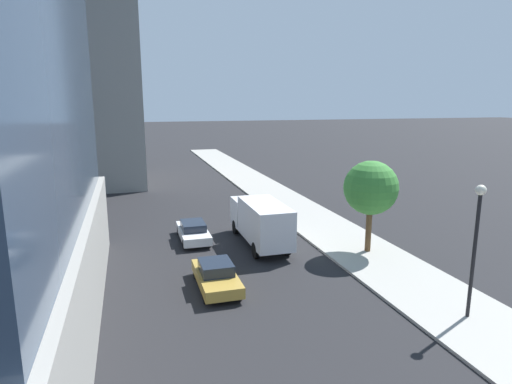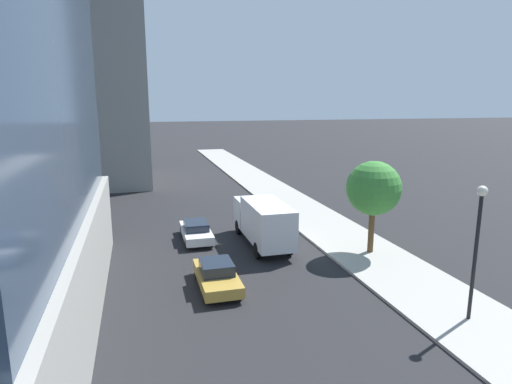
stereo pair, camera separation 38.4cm
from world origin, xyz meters
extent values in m
cube|color=#9E9B93|center=(7.87, 20.00, 0.07)|extent=(4.96, 120.00, 0.15)
cube|color=gray|center=(-11.04, 50.36, 17.98)|extent=(13.60, 14.47, 35.97)
cylinder|color=black|center=(7.87, 11.12, 2.88)|extent=(0.16, 0.16, 5.46)
sphere|color=silver|center=(7.87, 11.12, 5.79)|extent=(0.44, 0.44, 0.44)
cylinder|color=brown|center=(8.10, 19.87, 1.55)|extent=(0.36, 0.36, 2.79)
sphere|color=#387F33|center=(8.10, 19.87, 4.19)|extent=(3.32, 3.32, 3.32)
cube|color=#AD8938|center=(-2.02, 17.42, 0.55)|extent=(1.88, 4.46, 0.55)
cube|color=#19212D|center=(-2.02, 17.48, 1.11)|extent=(1.58, 1.89, 0.56)
cylinder|color=black|center=(-2.85, 18.94, 0.33)|extent=(0.22, 0.65, 0.65)
cylinder|color=black|center=(-1.20, 18.94, 0.33)|extent=(0.22, 0.65, 0.65)
cylinder|color=black|center=(-2.85, 15.91, 0.33)|extent=(0.22, 0.65, 0.65)
cylinder|color=black|center=(-1.20, 15.91, 0.33)|extent=(0.22, 0.65, 0.65)
cube|color=silver|center=(-2.02, 25.47, 0.53)|extent=(1.82, 4.59, 0.56)
cube|color=#19212D|center=(-2.02, 25.44, 1.06)|extent=(1.53, 2.19, 0.49)
cylinder|color=black|center=(-2.83, 27.04, 0.30)|extent=(0.22, 0.61, 0.61)
cylinder|color=black|center=(-1.22, 27.04, 0.30)|extent=(0.22, 0.61, 0.61)
cylinder|color=black|center=(-2.83, 23.91, 0.30)|extent=(0.22, 0.61, 0.61)
cylinder|color=black|center=(-1.22, 23.91, 0.30)|extent=(0.22, 0.61, 0.61)
cube|color=silver|center=(2.10, 26.12, 1.57)|extent=(2.24, 2.11, 1.94)
cube|color=silver|center=(2.10, 22.28, 1.82)|extent=(2.24, 5.27, 2.45)
cylinder|color=black|center=(1.12, 26.12, 0.50)|extent=(0.30, 1.00, 1.00)
cylinder|color=black|center=(3.09, 26.12, 0.50)|extent=(0.30, 1.00, 1.00)
cylinder|color=black|center=(1.12, 20.96, 0.50)|extent=(0.30, 1.00, 1.00)
cylinder|color=black|center=(3.09, 20.96, 0.50)|extent=(0.30, 1.00, 1.00)
camera|label=1|loc=(-5.93, -3.05, 9.39)|focal=30.51mm
camera|label=2|loc=(-5.56, -3.15, 9.39)|focal=30.51mm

